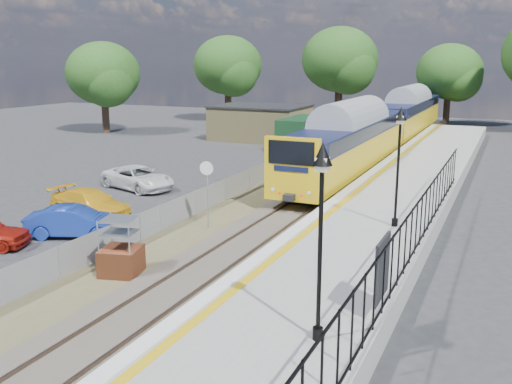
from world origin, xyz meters
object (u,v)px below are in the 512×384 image
Objects in this scene: victorian_lamp_south at (321,197)px; train at (386,123)px; speed_sign at (207,183)px; car_yellow at (91,204)px; brick_plinth at (121,248)px; car_blue at (74,222)px; car_white at (138,178)px; victorian_lamp_north at (400,139)px.

train is at bearing 99.46° from victorian_lamp_south.
speed_sign is 0.68× the size of car_yellow.
brick_plinth reaches higher than car_blue.
car_white is at bearing -5.58° from car_blue.
car_blue is 0.84× the size of car_white.
victorian_lamp_south is 2.24× the size of brick_plinth.
train is 21.17m from car_white.
car_blue is 0.89× the size of car_yellow.
car_blue is at bearing -104.70° from train.
car_white is (-9.99, -18.58, -1.69)m from train.
speed_sign is at bearing 89.96° from brick_plinth.
victorian_lamp_north is 16.34m from car_white.
car_blue is at bearing -144.35° from car_white.
victorian_lamp_south is 1.17× the size of car_blue.
victorian_lamp_north is at bearing -77.03° from train.
train is at bearing 85.04° from brick_plinth.
speed_sign is (-7.88, -0.75, -2.24)m from victorian_lamp_north.
car_yellow is at bearing 137.46° from brick_plinth.
brick_plinth reaches higher than car_yellow.
victorian_lamp_north is 1.04× the size of car_yellow.
victorian_lamp_north is (-0.20, 10.00, 0.00)m from victorian_lamp_south.
speed_sign is (-2.58, -23.77, -0.28)m from train.
train is 25.85m from car_yellow.
brick_plinth is 5.30m from car_blue.
car_white reaches higher than car_blue.
car_yellow is at bearing -109.28° from train.
victorian_lamp_south is 1.00× the size of victorian_lamp_north.
victorian_lamp_north is at bearing -75.04° from car_yellow.
victorian_lamp_south is at bearing -80.54° from train.
speed_sign is 9.16m from car_white.
brick_plinth is 6.11m from speed_sign.
victorian_lamp_north reaches higher than car_yellow.
victorian_lamp_north reaches higher than speed_sign.
victorian_lamp_south is at bearing -140.06° from car_blue.
victorian_lamp_north is at bearing -4.09° from speed_sign.
car_blue is (-12.39, -4.00, -3.65)m from victorian_lamp_north.
brick_plinth is (-2.58, -29.79, -1.36)m from train.
car_white is at bearing -118.27° from train.
victorian_lamp_north is 23.70m from train.
victorian_lamp_north reaches higher than train.
victorian_lamp_south is 1.54× the size of speed_sign.
speed_sign is at bearing -108.35° from car_white.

